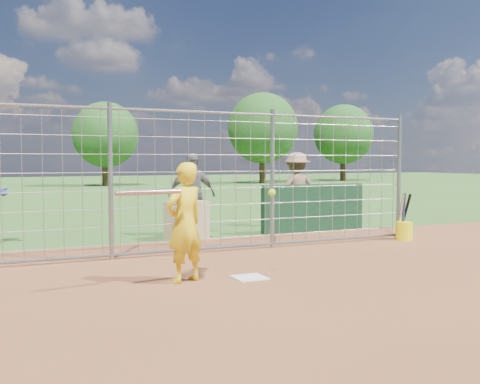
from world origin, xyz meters
name	(u,v)px	position (x,y,z in m)	size (l,w,h in m)	color
ground	(244,276)	(0.00, 0.00, 0.00)	(100.00, 100.00, 0.00)	#2D591E
infield_dirt	(378,339)	(0.00, -3.00, 0.01)	(18.00, 18.00, 0.00)	brown
home_plate	(250,278)	(0.00, -0.20, 0.01)	(0.43, 0.43, 0.02)	silver
dugout_wall	(313,208)	(3.40, 3.60, 0.55)	(2.60, 0.20, 1.10)	#11381E
batter	(185,223)	(-0.90, -0.06, 0.81)	(0.59, 0.39, 1.63)	yellow
bystander_b	(192,194)	(0.66, 4.21, 0.91)	(1.07, 0.44, 1.82)	slate
bystander_c	(296,189)	(3.59, 4.70, 0.92)	(1.19, 0.69, 1.85)	#866449
equipment_bin	(187,220)	(0.37, 3.70, 0.40)	(0.80, 0.55, 0.80)	tan
equipment_in_play	(181,192)	(-1.05, -0.38, 1.24)	(2.20, 0.18, 0.13)	silver
bucket_with_bats	(404,228)	(4.45, 1.76, 0.25)	(0.34, 0.37, 0.98)	#FFF70D
backstop_fence	(197,183)	(0.00, 2.00, 1.26)	(9.08, 0.08, 2.60)	gray
tree_line	(107,128)	(3.13, 28.13, 3.71)	(44.66, 6.72, 6.48)	#3F2B19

